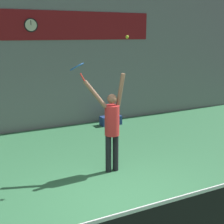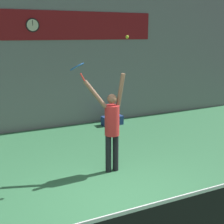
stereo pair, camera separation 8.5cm
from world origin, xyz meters
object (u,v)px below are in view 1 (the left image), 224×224
scoreboard_clock (31,25)px  tennis_player (112,124)px  tennis_ball (127,37)px  tennis_racket (77,67)px  equipment_bag (111,120)px

scoreboard_clock → tennis_player: size_ratio=0.19×
tennis_player → tennis_ball: (0.28, -0.14, 1.82)m
scoreboard_clock → tennis_racket: scoreboard_clock is taller
tennis_racket → scoreboard_clock: bearing=92.6°
tennis_player → tennis_ball: size_ratio=32.72×
equipment_bag → tennis_racket: bearing=-127.2°
scoreboard_clock → tennis_player: bearing=-78.6°
tennis_player → equipment_bag: tennis_player is taller
scoreboard_clock → tennis_player: (0.76, -3.79, -2.13)m
tennis_racket → equipment_bag: tennis_racket is taller
scoreboard_clock → equipment_bag: scoreboard_clock is taller
tennis_player → tennis_racket: bearing=148.4°
tennis_racket → equipment_bag: 4.22m
tennis_racket → equipment_bag: size_ratio=0.63×
scoreboard_clock → tennis_player: scoreboard_clock is taller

